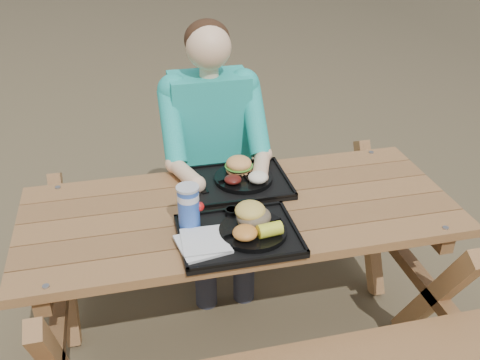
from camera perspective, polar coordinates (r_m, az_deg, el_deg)
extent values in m
plane|color=#999999|center=(2.71, 0.00, -16.34)|extent=(60.00, 60.00, 0.00)
cube|color=black|center=(2.04, -0.15, -6.03)|extent=(0.45, 0.35, 0.02)
cube|color=black|center=(2.37, -0.28, -0.41)|extent=(0.45, 0.35, 0.02)
cylinder|color=black|center=(2.04, 1.39, -5.45)|extent=(0.26, 0.26, 0.02)
cylinder|color=black|center=(2.38, 0.37, 0.21)|extent=(0.26, 0.26, 0.02)
cube|color=silver|center=(1.98, -4.00, -6.74)|extent=(0.20, 0.20, 0.02)
cylinder|color=#1745B1|center=(2.04, -5.50, -2.98)|extent=(0.08, 0.08, 0.17)
cylinder|color=#300505|center=(2.13, -0.86, -3.48)|extent=(0.06, 0.06, 0.03)
cylinder|color=yellow|center=(2.14, 0.50, -3.37)|extent=(0.05, 0.05, 0.03)
ellipsoid|color=gold|center=(1.97, 0.55, -5.65)|extent=(0.09, 0.09, 0.05)
cube|color=black|center=(2.35, -4.35, -0.44)|extent=(0.06, 0.17, 0.01)
ellipsoid|color=#511410|center=(2.31, -0.77, 0.05)|extent=(0.08, 0.08, 0.03)
ellipsoid|color=white|center=(2.32, 1.93, 0.28)|extent=(0.09, 0.09, 0.05)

